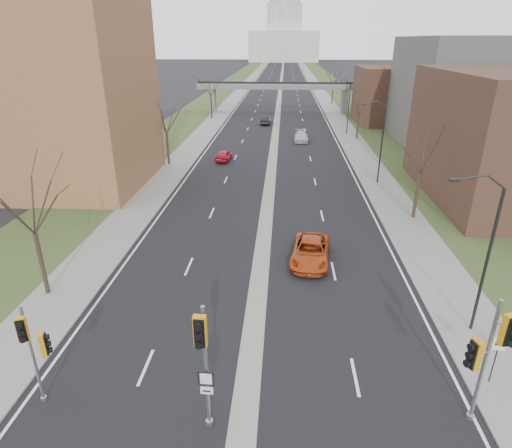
# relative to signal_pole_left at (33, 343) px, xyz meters

# --- Properties ---
(ground) EXTENTS (700.00, 700.00, 0.00)m
(ground) POSITION_rel_signal_pole_left_xyz_m (8.61, 0.38, -3.20)
(ground) COLOR black
(ground) RESTS_ON ground
(road_surface) EXTENTS (20.00, 600.00, 0.01)m
(road_surface) POSITION_rel_signal_pole_left_xyz_m (8.61, 150.38, -3.20)
(road_surface) COLOR black
(road_surface) RESTS_ON ground
(median_strip) EXTENTS (1.20, 600.00, 0.02)m
(median_strip) POSITION_rel_signal_pole_left_xyz_m (8.61, 150.38, -3.20)
(median_strip) COLOR gray
(median_strip) RESTS_ON ground
(sidewalk_right) EXTENTS (4.00, 600.00, 0.12)m
(sidewalk_right) POSITION_rel_signal_pole_left_xyz_m (20.61, 150.38, -3.14)
(sidewalk_right) COLOR gray
(sidewalk_right) RESTS_ON ground
(sidewalk_left) EXTENTS (4.00, 600.00, 0.12)m
(sidewalk_left) POSITION_rel_signal_pole_left_xyz_m (-3.39, 150.38, -3.14)
(sidewalk_left) COLOR gray
(sidewalk_left) RESTS_ON ground
(grass_verge_right) EXTENTS (8.00, 600.00, 0.10)m
(grass_verge_right) POSITION_rel_signal_pole_left_xyz_m (26.61, 150.38, -3.15)
(grass_verge_right) COLOR #2B401D
(grass_verge_right) RESTS_ON ground
(grass_verge_left) EXTENTS (8.00, 600.00, 0.10)m
(grass_verge_left) POSITION_rel_signal_pole_left_xyz_m (-9.39, 150.38, -3.15)
(grass_verge_left) COLOR #2B401D
(grass_verge_left) RESTS_ON ground
(apartment_building) EXTENTS (25.00, 16.00, 22.00)m
(apartment_building) POSITION_rel_signal_pole_left_xyz_m (-17.39, 30.38, 7.80)
(apartment_building) COLOR #91623A
(apartment_building) RESTS_ON ground
(commercial_block_mid) EXTENTS (18.00, 22.00, 15.00)m
(commercial_block_mid) POSITION_rel_signal_pole_left_xyz_m (36.61, 52.38, 4.30)
(commercial_block_mid) COLOR #5D5955
(commercial_block_mid) RESTS_ON ground
(commercial_block_far) EXTENTS (14.00, 14.00, 10.00)m
(commercial_block_far) POSITION_rel_signal_pole_left_xyz_m (30.61, 70.38, 1.80)
(commercial_block_far) COLOR #503025
(commercial_block_far) RESTS_ON ground
(pedestrian_bridge) EXTENTS (34.00, 3.00, 6.45)m
(pedestrian_bridge) POSITION_rel_signal_pole_left_xyz_m (8.61, 80.38, 1.64)
(pedestrian_bridge) COLOR slate
(pedestrian_bridge) RESTS_ON ground
(capitol) EXTENTS (48.00, 42.00, 55.75)m
(capitol) POSITION_rel_signal_pole_left_xyz_m (8.61, 320.38, 15.40)
(capitol) COLOR beige
(capitol) RESTS_ON ground
(streetlight_near) EXTENTS (2.61, 0.20, 8.70)m
(streetlight_near) POSITION_rel_signal_pole_left_xyz_m (19.60, 6.38, 3.75)
(streetlight_near) COLOR black
(streetlight_near) RESTS_ON sidewalk_right
(streetlight_mid) EXTENTS (2.61, 0.20, 8.70)m
(streetlight_mid) POSITION_rel_signal_pole_left_xyz_m (19.60, 32.38, 3.75)
(streetlight_mid) COLOR black
(streetlight_mid) RESTS_ON sidewalk_right
(streetlight_far) EXTENTS (2.61, 0.20, 8.70)m
(streetlight_far) POSITION_rel_signal_pole_left_xyz_m (19.60, 58.38, 3.75)
(streetlight_far) COLOR black
(streetlight_far) RESTS_ON sidewalk_right
(tree_left_a) EXTENTS (7.20, 7.20, 9.40)m
(tree_left_a) POSITION_rel_signal_pole_left_xyz_m (-4.39, 8.38, 3.43)
(tree_left_a) COLOR #382B21
(tree_left_a) RESTS_ON sidewalk_left
(tree_left_b) EXTENTS (6.75, 6.75, 8.81)m
(tree_left_b) POSITION_rel_signal_pole_left_xyz_m (-4.39, 38.38, 3.03)
(tree_left_b) COLOR #382B21
(tree_left_b) RESTS_ON sidewalk_left
(tree_left_c) EXTENTS (7.65, 7.65, 9.99)m
(tree_left_c) POSITION_rel_signal_pole_left_xyz_m (-4.39, 72.38, 3.84)
(tree_left_c) COLOR #382B21
(tree_left_c) RESTS_ON sidewalk_left
(tree_right_a) EXTENTS (7.20, 7.20, 9.40)m
(tree_right_a) POSITION_rel_signal_pole_left_xyz_m (21.61, 22.38, 3.43)
(tree_right_a) COLOR #382B21
(tree_right_a) RESTS_ON sidewalk_right
(tree_right_b) EXTENTS (6.30, 6.30, 8.22)m
(tree_right_b) POSITION_rel_signal_pole_left_xyz_m (21.61, 55.38, 2.62)
(tree_right_b) COLOR #382B21
(tree_right_b) RESTS_ON sidewalk_right
(tree_right_c) EXTENTS (7.65, 7.65, 9.99)m
(tree_right_c) POSITION_rel_signal_pole_left_xyz_m (21.61, 95.38, 3.84)
(tree_right_c) COLOR #382B21
(tree_right_c) RESTS_ON sidewalk_right
(signal_pole_left) EXTENTS (0.82, 1.11, 4.89)m
(signal_pole_left) POSITION_rel_signal_pole_left_xyz_m (0.00, 0.00, 0.00)
(signal_pole_left) COLOR gray
(signal_pole_left) RESTS_ON ground
(signal_pole_median) EXTENTS (0.67, 0.94, 5.77)m
(signal_pole_median) POSITION_rel_signal_pole_left_xyz_m (7.21, -1.02, 0.82)
(signal_pole_median) COLOR gray
(signal_pole_median) RESTS_ON ground
(signal_pole_right) EXTENTS (1.29, 0.98, 5.85)m
(signal_pole_right) POSITION_rel_signal_pole_left_xyz_m (17.90, 0.01, 0.63)
(signal_pole_right) COLOR gray
(signal_pole_right) RESTS_ON ground
(speed_limit_sign) EXTENTS (0.54, 0.09, 2.49)m
(speed_limit_sign) POSITION_rel_signal_pole_left_xyz_m (19.68, 2.39, -1.37)
(speed_limit_sign) COLOR black
(speed_limit_sign) RESTS_ON sidewalk_right
(car_left_near) EXTENTS (2.06, 4.28, 1.41)m
(car_left_near) POSITION_rel_signal_pole_left_xyz_m (2.29, 40.84, -2.50)
(car_left_near) COLOR red
(car_left_near) RESTS_ON ground
(car_left_far) EXTENTS (1.81, 4.73, 1.54)m
(car_left_far) POSITION_rel_signal_pole_left_xyz_m (6.61, 67.40, -2.43)
(car_left_far) COLOR black
(car_left_far) RESTS_ON ground
(car_right_near) EXTENTS (3.25, 5.90, 1.56)m
(car_right_near) POSITION_rel_signal_pole_left_xyz_m (12.09, 13.76, -2.42)
(car_right_near) COLOR #AB3B12
(car_right_near) RESTS_ON ground
(car_right_mid) EXTENTS (2.17, 5.09, 1.46)m
(car_right_mid) POSITION_rel_signal_pole_left_xyz_m (12.72, 53.17, -2.47)
(car_right_mid) COLOR #B7B8BF
(car_right_mid) RESTS_ON ground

